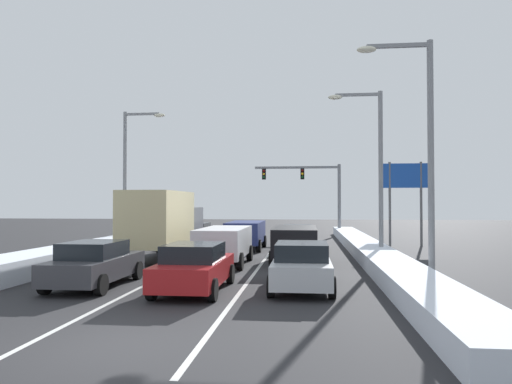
{
  "coord_description": "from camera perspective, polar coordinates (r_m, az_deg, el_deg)",
  "views": [
    {
      "loc": [
        3.78,
        -8.95,
        2.78
      ],
      "look_at": [
        0.7,
        19.8,
        3.47
      ],
      "focal_mm": 33.3,
      "sensor_mm": 36.0,
      "label": 1
    }
  ],
  "objects": [
    {
      "name": "street_lamp_left_mid",
      "position": [
        30.45,
        -14.86,
        2.94
      ],
      "size": [
        2.66,
        0.36,
        8.47
      ],
      "color": "gray",
      "rests_on": "ground"
    },
    {
      "name": "snow_bank_left_shoulder",
      "position": [
        27.72,
        -16.89,
        -6.22
      ],
      "size": [
        2.07,
        36.26,
        0.82
      ],
      "primitive_type": "cube",
      "color": "silver",
      "rests_on": "ground"
    },
    {
      "name": "lane_stripe_between_center_lane_and_left_lane",
      "position": [
        26.16,
        -6.06,
        -7.46
      ],
      "size": [
        0.14,
        36.26,
        0.01
      ],
      "primitive_type": "cube",
      "color": "silver",
      "rests_on": "ground"
    },
    {
      "name": "roadside_sign_right",
      "position": [
        32.59,
        17.49,
        0.87
      ],
      "size": [
        3.2,
        0.16,
        5.5
      ],
      "color": "#59595B",
      "rests_on": "ground"
    },
    {
      "name": "suv_navy_center_lane_third",
      "position": [
        28.73,
        -1.23,
        -4.89
      ],
      "size": [
        2.16,
        4.9,
        1.67
      ],
      "color": "navy",
      "rests_on": "ground"
    },
    {
      "name": "traffic_light_gantry",
      "position": [
        41.94,
        6.79,
        0.98
      ],
      "size": [
        7.54,
        0.47,
        6.2
      ],
      "color": "slate",
      "rests_on": "ground"
    },
    {
      "name": "sedan_silver_right_lane_nearest",
      "position": [
        15.66,
        5.52,
        -8.77
      ],
      "size": [
        2.0,
        4.5,
        1.51
      ],
      "color": "#B7BABF",
      "rests_on": "ground"
    },
    {
      "name": "suv_white_center_lane_second",
      "position": [
        21.65,
        -3.84,
        -6.05
      ],
      "size": [
        2.16,
        4.9,
        1.67
      ],
      "color": "silver",
      "rests_on": "ground"
    },
    {
      "name": "lane_stripe_between_right_lane_and_center_lane",
      "position": [
        25.67,
        1.45,
        -7.58
      ],
      "size": [
        0.14,
        36.26,
        0.01
      ],
      "primitive_type": "cube",
      "color": "silver",
      "rests_on": "ground"
    },
    {
      "name": "box_truck_left_lane_second",
      "position": [
        24.06,
        -11.06,
        -3.44
      ],
      "size": [
        2.53,
        7.2,
        3.36
      ],
      "color": "slate",
      "rests_on": "ground"
    },
    {
      "name": "sedan_red_center_lane_nearest",
      "position": [
        15.33,
        -7.39,
        -8.92
      ],
      "size": [
        2.0,
        4.5,
        1.51
      ],
      "color": "maroon",
      "rests_on": "ground"
    },
    {
      "name": "sedan_maroon_left_lane_third",
      "position": [
        31.37,
        -7.29,
        -5.05
      ],
      "size": [
        2.0,
        4.5,
        1.51
      ],
      "color": "maroon",
      "rests_on": "ground"
    },
    {
      "name": "street_lamp_right_mid",
      "position": [
        24.1,
        13.91,
        3.88
      ],
      "size": [
        2.66,
        0.36,
        8.32
      ],
      "color": "gray",
      "rests_on": "ground"
    },
    {
      "name": "street_lamp_right_near",
      "position": [
        17.8,
        19.15,
        6.15
      ],
      "size": [
        2.66,
        0.36,
        8.55
      ],
      "color": "gray",
      "rests_on": "ground"
    },
    {
      "name": "sedan_charcoal_left_lane_nearest",
      "position": [
        16.95,
        -18.76,
        -8.14
      ],
      "size": [
        2.0,
        4.5,
        1.51
      ],
      "color": "#38383D",
      "rests_on": "ground"
    },
    {
      "name": "ground_plane",
      "position": [
        22.63,
        -3.58,
        -8.43
      ],
      "size": [
        120.0,
        120.0,
        0.0
      ],
      "primitive_type": "plane",
      "color": "#28282B"
    },
    {
      "name": "sedan_tan_right_lane_third",
      "position": [
        28.14,
        5.03,
        -5.48
      ],
      "size": [
        2.0,
        4.5,
        1.51
      ],
      "color": "#937F60",
      "rests_on": "ground"
    },
    {
      "name": "suv_black_right_lane_second",
      "position": [
        22.21,
        4.73,
        -5.93
      ],
      "size": [
        2.16,
        4.9,
        1.67
      ],
      "color": "black",
      "rests_on": "ground"
    },
    {
      "name": "snow_bank_right_shoulder",
      "position": [
        25.75,
        13.37,
        -6.8
      ],
      "size": [
        1.69,
        36.26,
        0.66
      ],
      "primitive_type": "cube",
      "color": "silver",
      "rests_on": "ground"
    }
  ]
}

